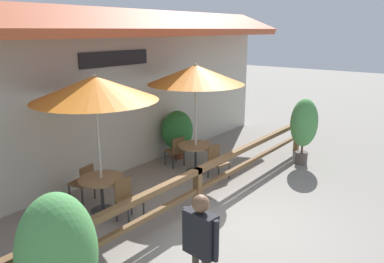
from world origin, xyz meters
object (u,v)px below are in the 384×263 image
Objects in this scene: dining_table_middle at (196,150)px; potted_plant_broad_leaf at (177,131)px; potted_plant_corner_fern at (58,257)px; chair_near_wallside at (83,181)px; dining_table_near at (102,184)px; potted_plant_entrance_palm at (304,125)px; pedestrian at (200,238)px; chair_near_streetside at (127,198)px; patio_umbrella_near at (95,88)px; chair_middle_wallside at (176,150)px; patio_umbrella_middle at (196,75)px; chair_middle_streetside at (217,160)px.

dining_table_middle is 0.64× the size of potted_plant_broad_leaf.
chair_near_wallside is at bearing 49.34° from potted_plant_corner_fern.
dining_table_near is 0.49× the size of potted_plant_entrance_palm.
potted_plant_entrance_palm is 6.45m from pedestrian.
chair_near_streetside reaches higher than dining_table_near.
chair_near_wallside is (0.06, 0.71, -2.13)m from patio_umbrella_near.
potted_plant_corner_fern is 7.61m from potted_plant_entrance_palm.
chair_near_streetside is at bearing 29.21° from potted_plant_corner_fern.
dining_table_near is at bearing 0.00° from patio_umbrella_near.
dining_table_middle is 0.71m from chair_middle_wallside.
patio_umbrella_middle is (2.99, -0.16, 0.00)m from patio_umbrella_near.
chair_near_wallside is at bearing 163.55° from patio_umbrella_middle.
patio_umbrella_middle reaches higher than pedestrian.
dining_table_near and dining_table_middle have the same top height.
pedestrian is at bearing -107.21° from dining_table_near.
potted_plant_corner_fern reaches higher than chair_middle_streetside.
patio_umbrella_middle is 2.00m from dining_table_middle.
patio_umbrella_near and patio_umbrella_middle have the same top height.
chair_middle_streetside is (2.99, -0.85, -2.13)m from patio_umbrella_near.
chair_middle_wallside is at bearing 130.83° from potted_plant_entrance_palm.
potted_plant_corner_fern is (-5.27, -1.86, -1.67)m from patio_umbrella_middle.
dining_table_near is 5.77m from potted_plant_entrance_palm.
chair_near_wallside is 3.52m from potted_plant_broad_leaf.
potted_plant_entrance_palm reaches higher than potted_plant_broad_leaf.
patio_umbrella_near reaches higher than pedestrian.
chair_middle_streetside is 2.76m from potted_plant_entrance_palm.
dining_table_middle is 3.11m from potted_plant_entrance_palm.
chair_middle_streetside is at bearing 150.82° from potted_plant_entrance_palm.
patio_umbrella_near is 1.53× the size of potted_plant_entrance_palm.
patio_umbrella_middle is at bearing -3.04° from patio_umbrella_near.
pedestrian reaches higher than dining_table_near.
patio_umbrella_middle is at bearing 153.20° from chair_near_wallside.
chair_near_wallside is at bearing 85.35° from patio_umbrella_near.
patio_umbrella_middle is at bearing -46.75° from pedestrian.
pedestrian is at bearing -141.86° from dining_table_middle.
chair_near_streetside is 3.87m from potted_plant_broad_leaf.
dining_table_near is 0.51× the size of potted_plant_corner_fern.
patio_umbrella_near is 3.13× the size of dining_table_middle.
dining_table_near is 3.68m from potted_plant_broad_leaf.
patio_umbrella_near is 3.41× the size of chair_near_streetside.
potted_plant_entrance_palm is at bearing -18.73° from chair_middle_streetside.
dining_table_near is 3.11m from chair_middle_streetside.
potted_plant_broad_leaf is at bearing 83.00° from chair_middle_streetside.
chair_near_wallside is at bearing 162.41° from chair_middle_streetside.
patio_umbrella_near is 3.71m from chair_middle_wallside.
patio_umbrella_near is at bearing 75.00° from chair_near_wallside.
potted_plant_broad_leaf is (-1.77, 3.09, -0.34)m from potted_plant_entrance_palm.
patio_umbrella_middle is 2.24m from chair_middle_wallside.
potted_plant_broad_leaf is at bearing 14.82° from dining_table_near.
chair_near_streetside is 0.47× the size of potted_plant_corner_fern.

